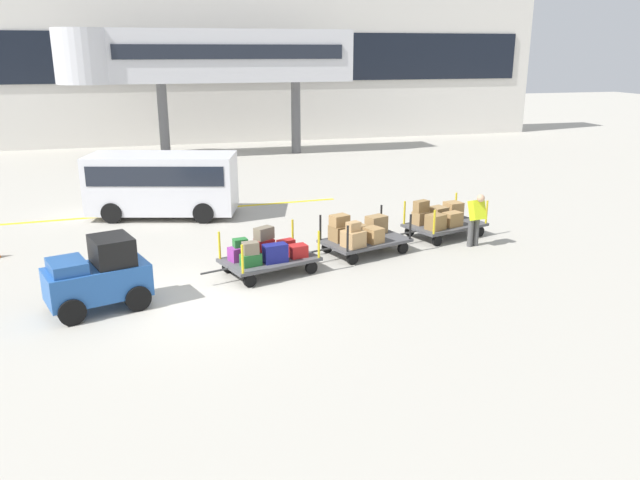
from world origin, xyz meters
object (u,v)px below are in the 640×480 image
(baggage_cart_middle, at_px, (361,235))
(baggage_handler, at_px, (476,217))
(baggage_tug, at_px, (99,276))
(shuttle_van, at_px, (162,180))
(baggage_cart_tail, at_px, (442,219))
(baggage_cart_lead, at_px, (267,254))

(baggage_cart_middle, distance_m, baggage_handler, 3.38)
(baggage_tug, relative_size, shuttle_van, 0.46)
(baggage_tug, distance_m, baggage_cart_middle, 7.03)
(baggage_tug, bearing_deg, baggage_cart_tail, 18.46)
(baggage_cart_middle, relative_size, baggage_handler, 1.97)
(baggage_cart_tail, relative_size, baggage_handler, 1.97)
(baggage_cart_tail, bearing_deg, shuttle_van, 150.07)
(baggage_tug, height_order, baggage_cart_tail, baggage_tug)
(baggage_cart_middle, height_order, shuttle_van, shuttle_van)
(baggage_cart_tail, xyz_separation_m, baggage_handler, (0.46, -1.20, 0.33))
(baggage_cart_tail, bearing_deg, baggage_cart_lead, -161.31)
(baggage_cart_middle, xyz_separation_m, shuttle_van, (-5.12, 5.60, 0.69))
(baggage_handler, relative_size, shuttle_van, 0.30)
(baggage_cart_lead, distance_m, baggage_handler, 6.19)
(baggage_cart_tail, bearing_deg, baggage_handler, -69.06)
(baggage_cart_lead, xyz_separation_m, baggage_handler, (6.14, 0.72, 0.34))
(baggage_cart_middle, bearing_deg, shuttle_van, 132.42)
(shuttle_van, bearing_deg, baggage_cart_tail, -29.93)
(baggage_tug, distance_m, baggage_handler, 10.23)
(baggage_cart_lead, bearing_deg, baggage_handler, 6.68)
(baggage_cart_lead, distance_m, shuttle_van, 6.98)
(baggage_handler, bearing_deg, baggage_tug, -168.76)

